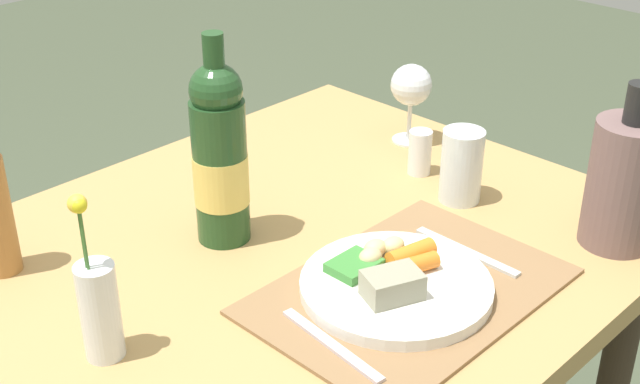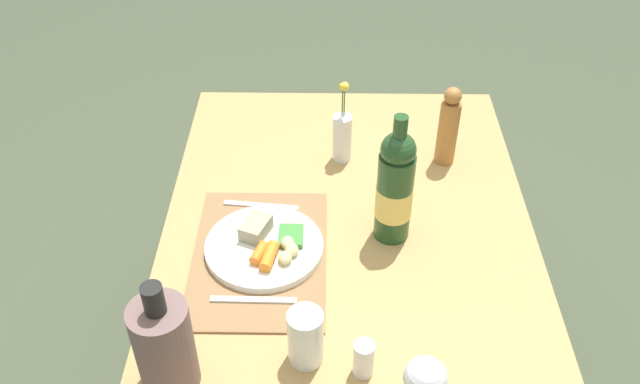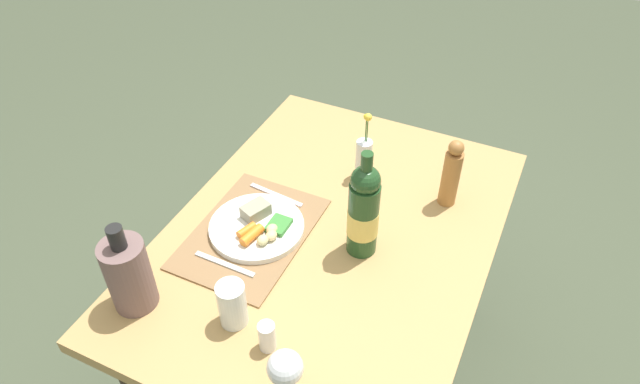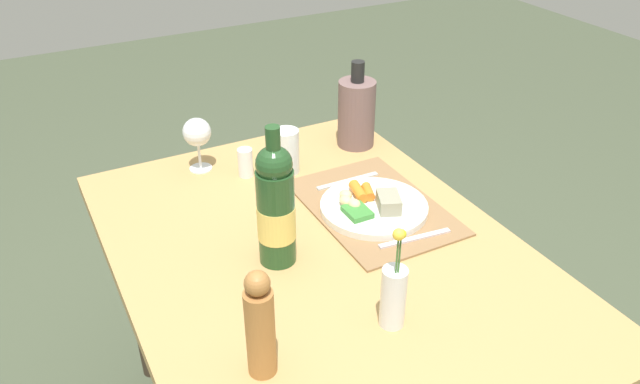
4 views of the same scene
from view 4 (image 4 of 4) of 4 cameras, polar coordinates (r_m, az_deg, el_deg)
name	(u,v)px [view 4 (image 4 of 4)]	position (r m, az deg, el deg)	size (l,w,h in m)	color
dining_table	(320,277)	(1.50, 0.02, -7.74)	(1.21, 0.88, 0.71)	tan
placemat	(373,207)	(1.60, 4.86, -1.34)	(0.44, 0.30, 0.01)	olive
dinner_plate	(373,206)	(1.58, 4.80, -1.23)	(0.27, 0.27, 0.06)	white
fork	(415,238)	(1.49, 8.58, -4.16)	(0.01, 0.18, 0.01)	silver
knife	(348,181)	(1.70, 2.52, 1.00)	(0.01, 0.18, 0.01)	silver
wine_glass	(197,133)	(1.75, -11.08, 5.22)	(0.08, 0.08, 0.15)	white
salt_shaker	(245,163)	(1.73, -6.76, 2.67)	(0.04, 0.04, 0.08)	white
wine_bottle	(276,207)	(1.35, -4.02, -1.37)	(0.08, 0.08, 0.33)	#224722
flower_vase	(394,294)	(1.23, 6.68, -9.15)	(0.05, 0.05, 0.23)	silver
pepper_mill	(260,326)	(1.11, -5.45, -11.98)	(0.05, 0.05, 0.22)	#A86F38
water_tumbler	(287,154)	(1.74, -3.03, 3.48)	(0.07, 0.07, 0.13)	silver
cooler_bottle	(356,112)	(1.87, 3.32, 7.22)	(0.11, 0.11, 0.26)	#705654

